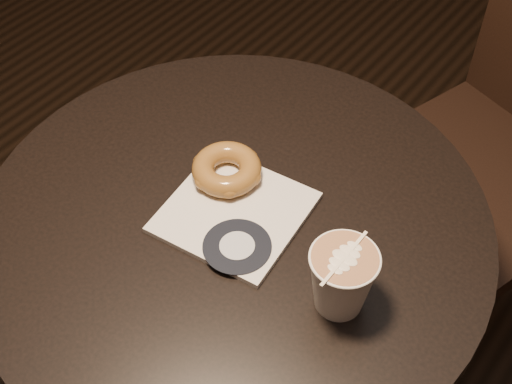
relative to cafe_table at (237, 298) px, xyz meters
The scene contains 4 objects.
cafe_table is the anchor object (origin of this frame).
pastry_bag 0.20m from the cafe_table, 115.28° to the left, with size 0.18×0.18×0.01m, color silver.
doughnut 0.23m from the cafe_table, 136.43° to the left, with size 0.10×0.10×0.03m, color brown.
latte_cup 0.31m from the cafe_table, ahead, with size 0.08×0.08×0.09m, color silver, non-canonical shape.
Camera 1 is at (0.39, -0.46, 1.50)m, focal length 50.00 mm.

